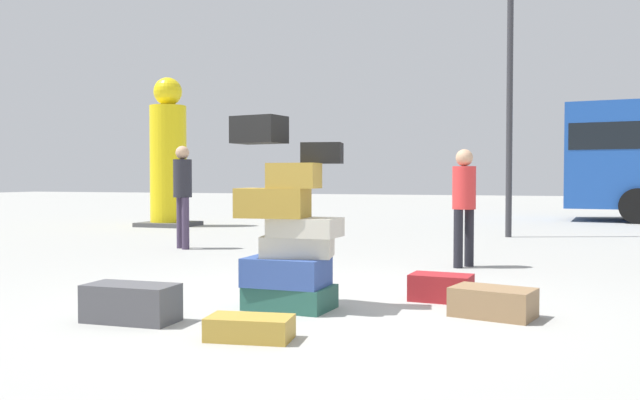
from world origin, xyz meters
TOP-DOWN VIEW (x-y plane):
  - ground_plane at (0.00, 0.00)m, footprint 80.00×80.00m
  - suitcase_tower at (-0.17, -0.15)m, footprint 1.02×0.61m
  - suitcase_charcoal_foreground_far at (-1.15, -1.06)m, footprint 0.75×0.39m
  - suitcase_maroon_right_side at (1.05, 0.68)m, footprint 0.59×0.38m
  - suitcase_brown_upright_blue at (1.57, 0.10)m, footprint 0.73×0.54m
  - suitcase_tan_behind_tower at (0.00, -1.28)m, footprint 0.64×0.41m
  - person_bearded_onlooker at (-3.67, 3.90)m, footprint 0.30×0.30m
  - person_passerby_in_red at (0.94, 3.14)m, footprint 0.30×0.31m
  - yellow_dummy_statue at (-6.70, 8.27)m, footprint 1.21×1.21m
  - lamp_post at (1.20, 7.90)m, footprint 0.36×0.36m

SIDE VIEW (x-z plane):
  - ground_plane at x=0.00m, z-range 0.00..0.00m
  - suitcase_tan_behind_tower at x=0.00m, z-range 0.00..0.17m
  - suitcase_brown_upright_blue at x=1.57m, z-range 0.00..0.24m
  - suitcase_maroon_right_side at x=1.05m, z-range 0.00..0.25m
  - suitcase_charcoal_foreground_far at x=-1.15m, z-range 0.00..0.30m
  - suitcase_tower at x=-0.17m, z-range -0.19..1.52m
  - person_passerby_in_red at x=0.94m, z-range 0.14..1.67m
  - person_bearded_onlooker at x=-3.67m, z-range 0.16..1.84m
  - yellow_dummy_statue at x=-6.70m, z-range -0.21..3.35m
  - lamp_post at x=1.20m, z-range 0.91..6.58m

